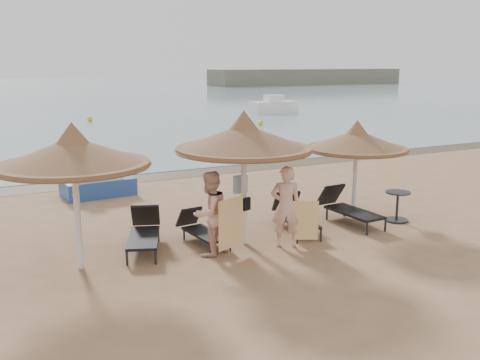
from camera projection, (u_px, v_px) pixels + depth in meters
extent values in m
plane|color=#9E734D|center=(255.00, 258.00, 11.84)|extent=(160.00, 160.00, 0.00)
cube|color=slate|center=(7.00, 91.00, 81.59)|extent=(200.00, 140.00, 0.03)
cube|color=#4E3F2A|center=(136.00, 178.00, 20.03)|extent=(200.00, 1.60, 0.01)
cube|color=#746D58|center=(308.00, 77.00, 105.46)|extent=(40.00, 8.00, 3.00)
cube|color=white|center=(274.00, 107.00, 45.81)|extent=(4.00, 1.60, 1.00)
cube|color=white|center=(274.00, 98.00, 45.65)|extent=(1.50, 1.00, 0.60)
cylinder|color=silver|center=(78.00, 216.00, 11.06)|extent=(0.13, 0.13, 2.26)
cone|color=brown|center=(73.00, 151.00, 10.77)|extent=(3.12, 3.12, 0.59)
cone|color=brown|center=(72.00, 134.00, 10.69)|extent=(0.75, 0.75, 0.48)
cylinder|color=brown|center=(74.00, 165.00, 10.83)|extent=(3.05, 3.05, 0.11)
cylinder|color=silver|center=(244.00, 196.00, 12.60)|extent=(0.13, 0.13, 2.33)
cone|color=brown|center=(244.00, 137.00, 12.30)|extent=(3.21, 3.21, 0.61)
cone|color=brown|center=(244.00, 121.00, 12.22)|extent=(0.78, 0.78, 0.50)
cylinder|color=brown|center=(244.00, 149.00, 12.36)|extent=(3.15, 3.15, 0.11)
cylinder|color=silver|center=(354.00, 184.00, 14.64)|extent=(0.11, 0.11, 2.01)
cone|color=brown|center=(357.00, 140.00, 14.38)|extent=(2.77, 2.77, 0.53)
cone|color=brown|center=(357.00, 128.00, 14.31)|extent=(0.67, 0.67, 0.43)
cylinder|color=brown|center=(356.00, 149.00, 14.43)|extent=(2.72, 2.72, 0.10)
cylinder|color=#222327|center=(127.00, 259.00, 11.39)|extent=(0.05, 0.05, 0.30)
cylinder|color=#222327|center=(156.00, 258.00, 11.46)|extent=(0.05, 0.05, 0.30)
cylinder|color=#222327|center=(133.00, 236.00, 12.86)|extent=(0.05, 0.05, 0.30)
cylinder|color=#222327|center=(158.00, 235.00, 12.93)|extent=(0.05, 0.05, 0.30)
cube|color=black|center=(143.00, 238.00, 12.17)|extent=(1.19, 1.76, 0.06)
cube|color=black|center=(146.00, 215.00, 13.04)|extent=(0.79, 0.66, 0.61)
cylinder|color=#222327|center=(211.00, 250.00, 11.97)|extent=(0.05, 0.05, 0.26)
cylinder|color=#222327|center=(230.00, 246.00, 12.25)|extent=(0.05, 0.05, 0.26)
cylinder|color=#222327|center=(184.00, 235.00, 13.03)|extent=(0.05, 0.05, 0.26)
cylinder|color=#222327|center=(203.00, 232.00, 13.30)|extent=(0.05, 0.05, 0.26)
cube|color=black|center=(205.00, 234.00, 12.64)|extent=(0.73, 1.44, 0.06)
cube|color=black|center=(189.00, 217.00, 13.26)|extent=(0.61, 0.45, 0.52)
cylinder|color=#222327|center=(297.00, 237.00, 12.78)|extent=(0.05, 0.05, 0.30)
cylinder|color=#222327|center=(321.00, 236.00, 12.92)|extent=(0.05, 0.05, 0.30)
cylinder|color=#222327|center=(278.00, 220.00, 14.21)|extent=(0.05, 0.05, 0.30)
cylinder|color=#222327|center=(299.00, 218.00, 14.35)|extent=(0.05, 0.05, 0.30)
cube|color=black|center=(298.00, 220.00, 13.58)|extent=(1.01, 1.72, 0.06)
cube|color=black|center=(286.00, 201.00, 14.42)|extent=(0.75, 0.59, 0.61)
cylinder|color=#222327|center=(367.00, 229.00, 13.39)|extent=(0.06, 0.06, 0.31)
cylinder|color=#222327|center=(385.00, 225.00, 13.70)|extent=(0.06, 0.06, 0.31)
cylinder|color=#222327|center=(327.00, 214.00, 14.72)|extent=(0.06, 0.06, 0.31)
cylinder|color=#222327|center=(344.00, 211.00, 15.03)|extent=(0.06, 0.06, 0.31)
cube|color=black|center=(354.00, 212.00, 14.22)|extent=(0.80, 1.72, 0.07)
cube|color=black|center=(330.00, 195.00, 14.99)|extent=(0.72, 0.52, 0.64)
cylinder|color=#222327|center=(396.00, 220.00, 14.64)|extent=(0.63, 0.63, 0.05)
cylinder|color=#222327|center=(397.00, 206.00, 14.56)|extent=(0.07, 0.07, 0.77)
cylinder|color=#222327|center=(398.00, 192.00, 14.48)|extent=(0.68, 0.68, 0.03)
imported|color=#DCA994|center=(210.00, 207.00, 11.85)|extent=(1.20, 1.01, 2.22)
imported|color=#DCA994|center=(286.00, 200.00, 12.39)|extent=(1.23, 1.08, 2.25)
cube|color=orange|center=(231.00, 223.00, 11.77)|extent=(0.76, 0.34, 1.14)
cube|color=orange|center=(304.00, 221.00, 12.43)|extent=(0.61, 0.31, 0.94)
cube|color=white|center=(240.00, 184.00, 12.70)|extent=(0.35, 0.14, 0.43)
cube|color=black|center=(247.00, 204.00, 12.49)|extent=(0.22, 0.15, 0.30)
cube|color=#264996|center=(98.00, 187.00, 17.45)|extent=(2.32, 1.49, 0.55)
cube|color=white|center=(97.00, 176.00, 17.37)|extent=(1.50, 1.22, 0.25)
cube|color=white|center=(85.00, 171.00, 17.12)|extent=(0.58, 0.94, 0.35)
sphere|color=yellow|center=(90.00, 119.00, 39.46)|extent=(0.39, 0.39, 0.39)
sphere|color=yellow|center=(260.00, 122.00, 36.98)|extent=(0.37, 0.37, 0.37)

